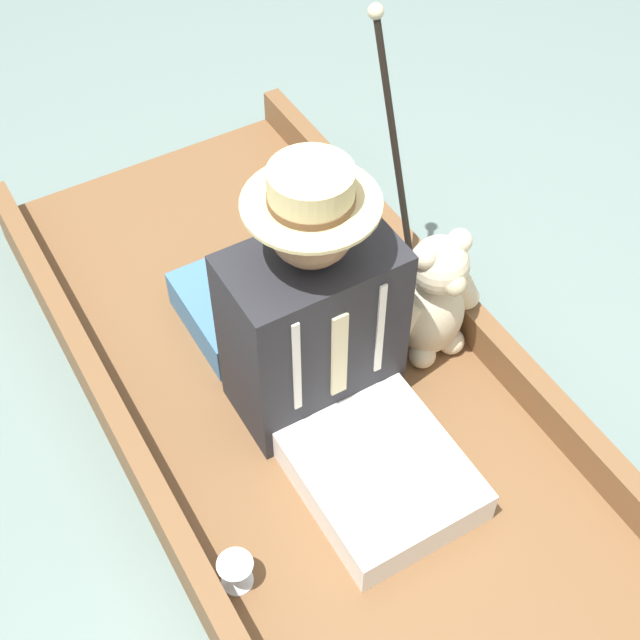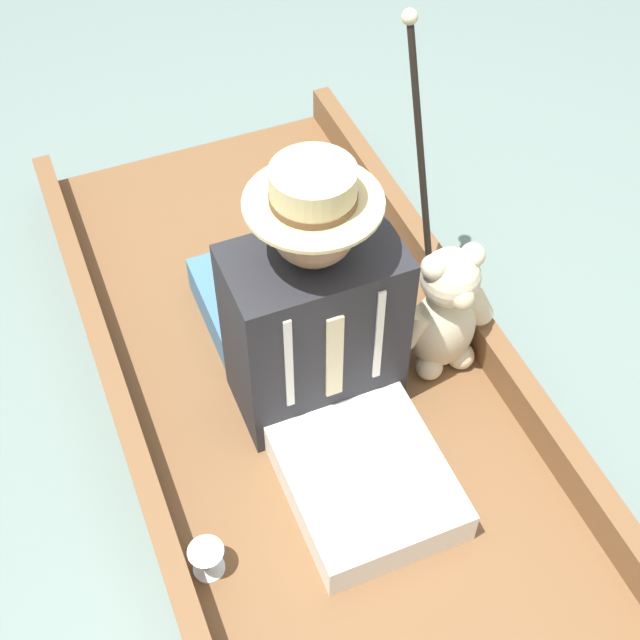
% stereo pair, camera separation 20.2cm
% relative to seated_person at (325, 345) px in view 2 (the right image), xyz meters
% --- Properties ---
extents(ground_plane, '(16.00, 16.00, 0.00)m').
position_rel_seated_person_xyz_m(ground_plane, '(0.01, 0.13, -0.40)').
color(ground_plane, slate).
extents(punt_boat, '(1.10, 2.79, 0.23)m').
position_rel_seated_person_xyz_m(punt_boat, '(0.01, 0.13, -0.33)').
color(punt_boat, brown).
rests_on(punt_boat, ground_plane).
extents(seat_cushion, '(0.51, 0.36, 0.13)m').
position_rel_seated_person_xyz_m(seat_cushion, '(-0.04, -0.42, -0.23)').
color(seat_cushion, teal).
rests_on(seat_cushion, punt_boat).
extents(seated_person, '(0.44, 0.74, 0.81)m').
position_rel_seated_person_xyz_m(seated_person, '(0.00, 0.00, 0.00)').
color(seated_person, white).
rests_on(seated_person, punt_boat).
extents(teddy_bear, '(0.31, 0.18, 0.45)m').
position_rel_seated_person_xyz_m(teddy_bear, '(-0.38, -0.04, -0.08)').
color(teddy_bear, beige).
rests_on(teddy_bear, punt_boat).
extents(wine_glass, '(0.09, 0.09, 0.09)m').
position_rel_seated_person_xyz_m(wine_glass, '(0.44, 0.33, -0.23)').
color(wine_glass, silver).
rests_on(wine_glass, punt_boat).
extents(walking_cane, '(0.04, 0.34, 0.87)m').
position_rel_seated_person_xyz_m(walking_cane, '(-0.44, -0.38, 0.21)').
color(walking_cane, black).
rests_on(walking_cane, punt_boat).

